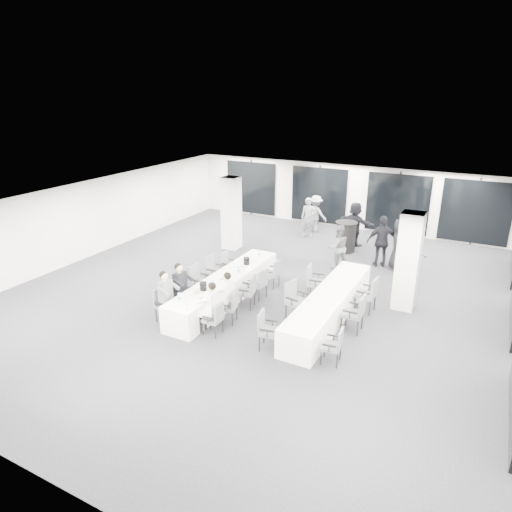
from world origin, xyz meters
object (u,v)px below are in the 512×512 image
(chair_side_left_far, at_px, (314,280))
(standing_guest_c, at_px, (316,211))
(chair_main_right_mid, at_px, (248,290))
(standing_guest_f, at_px, (355,221))
(banquet_table_main, at_px, (226,288))
(chair_main_left_far, at_px, (228,264))
(chair_main_left_fourth, at_px, (214,269))
(ice_bucket_far, at_px, (246,261))
(chair_main_right_far, at_px, (273,272))
(standing_guest_a, at_px, (308,215))
(chair_side_left_near, at_px, (266,328))
(standing_guest_h, at_px, (416,249))
(standing_guest_e, at_px, (399,241))
(chair_side_left_mid, at_px, (295,298))
(standing_guest_b, at_px, (338,244))
(chair_main_left_mid, at_px, (198,279))
(banquet_table_side, at_px, (329,306))
(standing_guest_g, at_px, (226,216))
(chair_main_left_second, at_px, (177,292))
(chair_side_right_far, at_px, (369,293))
(chair_main_right_fourth, at_px, (260,282))
(chair_main_right_near, at_px, (215,317))
(chair_main_left_near, at_px, (163,302))
(chair_side_right_mid, at_px, (356,311))
(standing_guest_d, at_px, (382,238))
(chair_main_right_second, at_px, (230,305))
(cocktail_table, at_px, (346,237))
(ice_bucket_near, at_px, (203,286))

(chair_side_left_far, xyz_separation_m, standing_guest_c, (-2.38, 6.38, 0.32))
(chair_main_right_mid, xyz_separation_m, standing_guest_f, (1.06, 6.84, 0.44))
(banquet_table_main, distance_m, chair_main_left_far, 1.69)
(chair_main_left_fourth, distance_m, ice_bucket_far, 1.06)
(chair_main_right_far, relative_size, chair_side_left_far, 0.86)
(standing_guest_a, xyz_separation_m, standing_guest_f, (2.04, -0.18, 0.05))
(standing_guest_f, bearing_deg, chair_side_left_near, 114.44)
(chair_main_left_far, height_order, standing_guest_h, standing_guest_h)
(chair_main_left_far, xyz_separation_m, standing_guest_e, (4.78, 3.46, 0.51))
(chair_main_left_far, distance_m, chair_side_left_mid, 3.45)
(standing_guest_b, bearing_deg, chair_main_left_mid, 16.26)
(chair_main_left_far, height_order, ice_bucket_far, ice_bucket_far)
(chair_main_right_mid, xyz_separation_m, ice_bucket_far, (-0.76, 1.27, 0.31))
(banquet_table_side, distance_m, standing_guest_g, 7.92)
(chair_main_left_second, distance_m, chair_side_left_near, 3.15)
(chair_side_right_far, relative_size, standing_guest_e, 0.51)
(standing_guest_c, bearing_deg, chair_main_right_fourth, 106.84)
(chair_main_right_near, bearing_deg, standing_guest_c, 4.35)
(chair_main_left_near, xyz_separation_m, chair_main_right_near, (1.66, -0.02, -0.03))
(chair_main_right_near, bearing_deg, chair_side_right_mid, -61.00)
(chair_main_left_fourth, height_order, standing_guest_d, standing_guest_d)
(chair_main_left_far, relative_size, chair_main_right_near, 1.01)
(chair_main_right_second, bearing_deg, chair_side_left_near, -128.61)
(cocktail_table, bearing_deg, chair_main_left_near, -109.06)
(chair_main_left_near, height_order, standing_guest_d, standing_guest_d)
(chair_main_left_fourth, xyz_separation_m, chair_main_right_fourth, (1.67, -0.10, -0.05))
(chair_main_left_near, distance_m, chair_side_left_mid, 3.54)
(standing_guest_a, height_order, standing_guest_c, standing_guest_a)
(chair_main_left_fourth, height_order, standing_guest_c, standing_guest_c)
(standing_guest_d, bearing_deg, ice_bucket_far, 21.97)
(standing_guest_b, bearing_deg, chair_main_right_fourth, 30.81)
(chair_side_right_far, height_order, standing_guest_b, standing_guest_b)
(standing_guest_f, xyz_separation_m, standing_guest_h, (2.71, -2.39, 0.02))
(chair_side_left_mid, xyz_separation_m, standing_guest_b, (-0.13, 4.04, 0.30))
(chair_main_left_near, distance_m, standing_guest_g, 7.43)
(chair_side_left_far, xyz_separation_m, chair_side_right_far, (1.68, -0.14, -0.00))
(standing_guest_b, bearing_deg, chair_main_left_near, 24.69)
(ice_bucket_far, bearing_deg, chair_main_left_second, -111.04)
(chair_main_left_near, bearing_deg, chair_side_left_mid, 120.88)
(banquet_table_side, bearing_deg, chair_main_left_mid, -172.19)
(chair_main_left_second, bearing_deg, standing_guest_h, 134.84)
(chair_main_right_near, bearing_deg, chair_main_right_far, -1.40)
(chair_side_left_mid, distance_m, standing_guest_d, 5.13)
(chair_side_left_near, relative_size, standing_guest_h, 0.47)
(chair_side_right_far, bearing_deg, standing_guest_h, -8.23)
(standing_guest_c, relative_size, ice_bucket_near, 7.99)
(cocktail_table, distance_m, standing_guest_c, 2.74)
(chair_main_right_second, xyz_separation_m, chair_main_right_fourth, (0.00, 1.69, -0.00))
(standing_guest_g, bearing_deg, standing_guest_h, 15.61)
(chair_main_left_mid, relative_size, standing_guest_d, 0.48)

